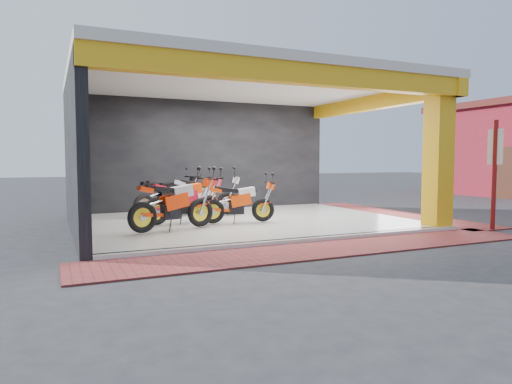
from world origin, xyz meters
TOP-DOWN VIEW (x-y plane):
  - ground at (0.00, 0.00)m, footprint 80.00×80.00m
  - showroom_floor at (0.00, 2.00)m, footprint 8.00×6.00m
  - showroom_ceiling at (0.00, 2.00)m, footprint 8.40×6.40m
  - back_wall at (0.00, 5.10)m, footprint 8.20×0.20m
  - left_wall at (-4.10, 2.00)m, footprint 0.20×6.20m
  - corner_column at (3.75, -0.75)m, footprint 0.50×0.50m
  - header_beam_front at (0.00, -1.00)m, footprint 8.40×0.30m
  - header_beam_right at (4.00, 2.00)m, footprint 0.30×6.40m
  - floor_kerb at (0.00, -1.02)m, footprint 8.00×0.20m
  - paver_front at (0.00, -1.80)m, footprint 9.00×1.40m
  - paver_right at (4.80, 2.00)m, footprint 1.40×7.00m
  - signpost at (4.79, -1.43)m, footprint 0.10×0.36m
  - moto_hero at (0.19, 1.37)m, footprint 2.03×1.00m
  - moto_row_a at (-1.49, 1.15)m, footprint 2.33×1.36m
  - moto_row_b at (-0.10, 3.04)m, footprint 2.30×1.50m
  - moto_row_c at (-0.97, 2.07)m, footprint 2.25×1.16m
  - moto_row_d at (-1.03, 3.86)m, footprint 2.24×1.37m

SIDE VIEW (x-z plane):
  - ground at x=0.00m, z-range 0.00..0.00m
  - paver_front at x=0.00m, z-range 0.00..0.03m
  - paver_right at x=4.80m, z-range 0.00..0.03m
  - showroom_floor at x=0.00m, z-range 0.00..0.10m
  - floor_kerb at x=0.00m, z-range 0.00..0.10m
  - moto_hero at x=0.19m, z-range 0.10..1.29m
  - moto_row_d at x=-1.03m, z-range 0.10..1.38m
  - moto_row_c at x=-0.97m, z-range 0.10..1.41m
  - moto_row_b at x=-0.10m, z-range 0.10..1.42m
  - moto_row_a at x=-1.49m, z-range 0.10..1.44m
  - signpost at x=4.79m, z-range 0.12..2.69m
  - back_wall at x=0.00m, z-range 0.00..3.50m
  - left_wall at x=-4.10m, z-range 0.00..3.50m
  - corner_column at x=3.75m, z-range 0.00..3.50m
  - header_beam_front at x=0.00m, z-range 3.10..3.50m
  - header_beam_right at x=4.00m, z-range 3.10..3.50m
  - showroom_ceiling at x=0.00m, z-range 3.50..3.70m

